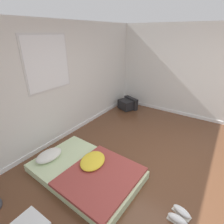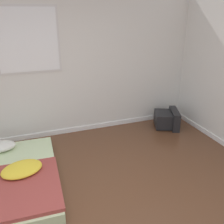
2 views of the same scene
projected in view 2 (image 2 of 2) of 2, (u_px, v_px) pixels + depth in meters
name	position (u px, v px, depth m)	size (l,w,h in m)	color
wall_back	(47.00, 69.00, 4.41)	(8.03, 0.08, 2.60)	silver
mattress_bed	(11.00, 178.00, 3.46)	(1.33, 1.98, 0.29)	beige
crt_tv	(167.00, 119.00, 5.15)	(0.62, 0.65, 0.37)	black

